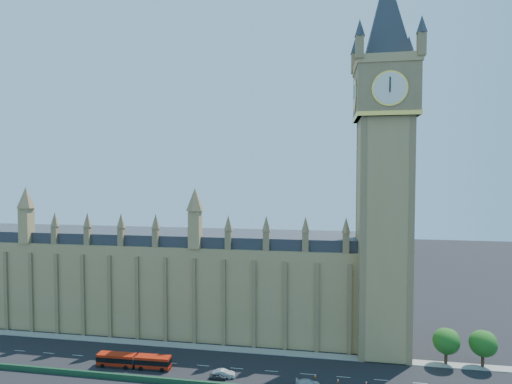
% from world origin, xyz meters
% --- Properties ---
extents(ground, '(400.00, 400.00, 0.00)m').
position_xyz_m(ground, '(0.00, 0.00, 0.00)').
color(ground, black).
rests_on(ground, ground).
extents(palace_westminster, '(120.00, 20.00, 28.00)m').
position_xyz_m(palace_westminster, '(-25.00, 22.00, 13.86)').
color(palace_westminster, '#A2874E').
rests_on(palace_westminster, ground).
extents(elizabeth_tower, '(20.59, 20.59, 105.00)m').
position_xyz_m(elizabeth_tower, '(38.00, 13.99, 54.56)').
color(elizabeth_tower, '#A2874E').
rests_on(elizabeth_tower, ground).
extents(kerb_north, '(160.00, 3.00, 0.16)m').
position_xyz_m(kerb_north, '(0.00, 9.50, 0.08)').
color(kerb_north, gray).
rests_on(kerb_north, ground).
extents(tree_east_near, '(6.00, 6.00, 8.50)m').
position_xyz_m(tree_east_near, '(52.22, 10.08, 5.64)').
color(tree_east_near, '#382619').
rests_on(tree_east_near, ground).
extents(tree_east_far, '(6.00, 6.00, 8.50)m').
position_xyz_m(tree_east_far, '(60.22, 10.08, 5.64)').
color(tree_east_far, '#382619').
rests_on(tree_east_far, ground).
extents(red_bus, '(17.44, 3.12, 2.96)m').
position_xyz_m(red_bus, '(-19.53, -3.48, 1.56)').
color(red_bus, '#A81D0B').
rests_on(red_bus, ground).
extents(car_grey, '(3.81, 1.57, 1.29)m').
position_xyz_m(car_grey, '(1.01, -5.29, 0.65)').
color(car_grey, '#393B40').
rests_on(car_grey, ground).
extents(car_silver, '(5.10, 2.23, 1.63)m').
position_xyz_m(car_silver, '(2.00, -4.40, 0.82)').
color(car_silver, '#9FA2A6').
rests_on(car_silver, ground).
extents(car_white, '(5.34, 2.43, 1.51)m').
position_xyz_m(car_white, '(20.51, -5.45, 0.76)').
color(car_white, silver).
rests_on(car_white, ground).
extents(cone_a, '(0.55, 0.55, 0.76)m').
position_xyz_m(cone_a, '(21.88, -1.07, 0.38)').
color(cone_a, black).
rests_on(cone_a, ground).
extents(cone_b, '(0.51, 0.51, 0.70)m').
position_xyz_m(cone_b, '(26.70, -2.37, 0.35)').
color(cone_b, black).
rests_on(cone_b, ground).
extents(cone_c, '(0.53, 0.53, 0.67)m').
position_xyz_m(cone_c, '(32.63, -2.34, 0.33)').
color(cone_c, black).
rests_on(cone_c, ground).
extents(cone_d, '(0.42, 0.42, 0.63)m').
position_xyz_m(cone_d, '(18.21, -3.48, 0.31)').
color(cone_d, black).
rests_on(cone_d, ground).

